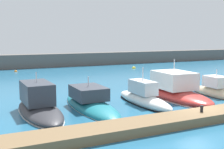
{
  "coord_description": "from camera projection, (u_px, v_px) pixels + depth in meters",
  "views": [
    {
      "loc": [
        -14.25,
        -15.21,
        5.53
      ],
      "look_at": [
        -3.82,
        6.34,
        2.36
      ],
      "focal_mm": 45.54,
      "sensor_mm": 36.0,
      "label": 1
    }
  ],
  "objects": [
    {
      "name": "dock_pier",
      "position": [
        211.0,
        115.0,
        19.29
      ],
      "size": [
        33.53,
        2.15,
        0.58
      ],
      "primitive_type": "cube",
      "color": "brown",
      "rests_on": "ground_plane"
    },
    {
      "name": "motorboat_teal_third",
      "position": [
        90.0,
        103.0,
        22.32
      ],
      "size": [
        2.77,
        9.38,
        2.85
      ],
      "rotation": [
        0.0,
        0.0,
        1.56
      ],
      "color": "#19707F",
      "rests_on": "ground_plane"
    },
    {
      "name": "mooring_buoy_orange",
      "position": [
        16.0,
        72.0,
        45.52
      ],
      "size": [
        0.5,
        0.5,
        0.5
      ],
      "primitive_type": "sphere",
      "color": "orange",
      "rests_on": "ground_plane"
    },
    {
      "name": "breakwater_seawall",
      "position": [
        59.0,
        60.0,
        53.52
      ],
      "size": [
        108.0,
        2.83,
        2.44
      ],
      "primitive_type": "cube",
      "color": "#5B5651",
      "rests_on": "ground_plane"
    },
    {
      "name": "motorboat_sand_sixth",
      "position": [
        217.0,
        91.0,
        26.78
      ],
      "size": [
        2.19,
        6.35,
        2.91
      ],
      "rotation": [
        0.0,
        0.0,
        1.52
      ],
      "color": "beige",
      "rests_on": "ground_plane"
    },
    {
      "name": "motorboat_charcoal_second",
      "position": [
        39.0,
        104.0,
        20.74
      ],
      "size": [
        2.86,
        8.27,
        3.19
      ],
      "rotation": [
        0.0,
        0.0,
        1.59
      ],
      "color": "#2D2D33",
      "rests_on": "ground_plane"
    },
    {
      "name": "motorboat_red_fifth",
      "position": [
        173.0,
        90.0,
        26.14
      ],
      "size": [
        3.95,
        10.27,
        3.74
      ],
      "rotation": [
        0.0,
        0.0,
        1.52
      ],
      "color": "#B72D28",
      "rests_on": "ground_plane"
    },
    {
      "name": "ground_plane",
      "position": [
        198.0,
        114.0,
        20.45
      ],
      "size": [
        120.0,
        120.0,
        0.0
      ],
      "primitive_type": "plane",
      "color": "#236084"
    },
    {
      "name": "motorboat_white_fourth",
      "position": [
        143.0,
        98.0,
        23.6
      ],
      "size": [
        1.86,
        7.45,
        3.27
      ],
      "rotation": [
        0.0,
        0.0,
        1.57
      ],
      "color": "white",
      "rests_on": "ground_plane"
    },
    {
      "name": "dock_bollard",
      "position": [
        202.0,
        109.0,
        18.84
      ],
      "size": [
        0.2,
        0.2,
        0.44
      ],
      "primitive_type": "cylinder",
      "color": "black",
      "rests_on": "dock_pier"
    },
    {
      "name": "mooring_buoy_yellow",
      "position": [
        134.0,
        68.0,
        50.2
      ],
      "size": [
        0.71,
        0.71,
        0.71
      ],
      "primitive_type": "sphere",
      "color": "yellow",
      "rests_on": "ground_plane"
    }
  ]
}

